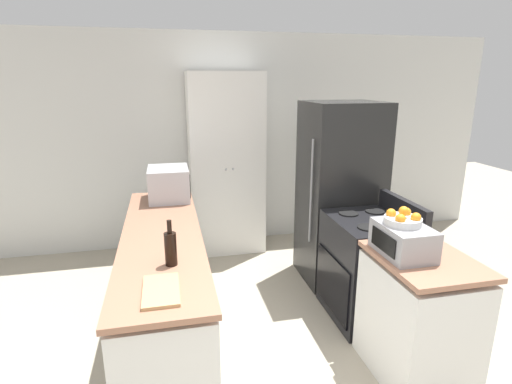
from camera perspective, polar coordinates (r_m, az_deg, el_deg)
The scene contains 11 objects.
wall_back at distance 5.06m, azimuth -3.77°, elevation 7.20°, with size 7.00×0.06×2.60m.
counter_left at distance 3.38m, azimuth -12.85°, elevation -13.13°, with size 0.60×2.42×0.91m.
counter_right at distance 3.13m, azimuth 22.07°, elevation -16.44°, with size 0.60×0.74×0.91m.
pantry_cabinet at distance 4.79m, azimuth -4.28°, elevation 3.92°, with size 0.87×0.53×2.14m.
stove at distance 3.69m, azimuth 15.68°, elevation -10.34°, with size 0.66×0.74×1.07m.
refrigerator at distance 4.18m, azimuth 11.84°, elevation -0.22°, with size 0.76×0.69×1.85m.
microwave at distance 4.01m, azimuth -12.34°, elevation 1.17°, with size 0.39×0.45×0.32m.
wine_bottle at distance 2.60m, azimuth -12.10°, elevation -7.82°, with size 0.08×0.08×0.30m.
toaster_oven at distance 2.87m, azimuth 20.25°, elevation -6.44°, with size 0.29×0.42×0.21m.
fruit_bowl at distance 2.83m, azimuth 20.25°, elevation -3.62°, with size 0.25×0.25×0.13m.
cutting_board at distance 2.34m, azimuth -13.41°, elevation -13.53°, with size 0.20×0.36×0.02m.
Camera 1 is at (-0.78, -1.66, 2.04)m, focal length 28.00 mm.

